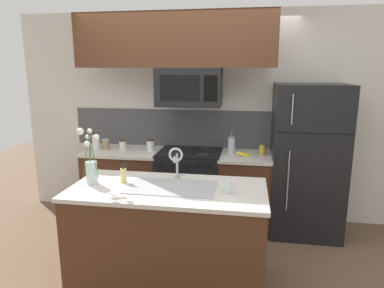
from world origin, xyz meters
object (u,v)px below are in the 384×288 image
object	(u,v)px
banana_bunch	(243,154)
coffee_tin	(262,150)
storage_jar_tall	(96,141)
flower_vase	(91,166)
french_press	(231,145)
drinking_glass	(228,186)
microwave	(189,87)
storage_jar_squat	(151,145)
storage_jar_short	(123,145)
storage_jar_medium	(106,144)
sink_faucet	(176,159)
refrigerator	(306,160)
dish_soap_bottle	(123,175)
stove_range	(190,188)

from	to	relation	value
banana_bunch	coffee_tin	bearing A→B (deg)	26.73
storage_jar_tall	flower_vase	distance (m)	1.36
french_press	drinking_glass	bearing A→B (deg)	-88.25
microwave	storage_jar_squat	bearing A→B (deg)	177.32
storage_jar_squat	drinking_glass	bearing A→B (deg)	-51.72
microwave	french_press	world-z (taller)	microwave
coffee_tin	flower_vase	distance (m)	2.01
storage_jar_short	storage_jar_medium	bearing A→B (deg)	175.02
storage_jar_tall	storage_jar_medium	bearing A→B (deg)	16.82
storage_jar_short	sink_faucet	distance (m)	1.39
storage_jar_tall	banana_bunch	distance (m)	1.84
refrigerator	coffee_tin	size ratio (longest dim) A/B	15.84
sink_faucet	flower_vase	bearing A→B (deg)	-162.79
microwave	refrigerator	size ratio (longest dim) A/B	0.43
storage_jar_squat	microwave	bearing A→B (deg)	-2.68
storage_jar_medium	sink_faucet	xyz separation A→B (m)	(1.14, -1.06, 0.13)
flower_vase	refrigerator	bearing A→B (deg)	32.23
microwave	storage_jar_medium	xyz separation A→B (m)	(-1.08, 0.05, -0.72)
coffee_tin	drinking_glass	xyz separation A→B (m)	(-0.32, -1.35, 0.00)
storage_jar_short	sink_faucet	world-z (taller)	sink_faucet
storage_jar_squat	french_press	distance (m)	0.99
microwave	storage_jar_squat	world-z (taller)	microwave
refrigerator	storage_jar_medium	xyz separation A→B (m)	(-2.45, 0.01, 0.10)
storage_jar_squat	refrigerator	bearing A→B (deg)	0.56
storage_jar_tall	storage_jar_short	size ratio (longest dim) A/B	1.70
storage_jar_short	drinking_glass	xyz separation A→B (m)	(1.39, -1.31, -0.01)
flower_vase	drinking_glass	bearing A→B (deg)	-1.98
storage_jar_squat	banana_bunch	xyz separation A→B (m)	(1.13, -0.06, -0.05)
flower_vase	coffee_tin	bearing A→B (deg)	40.61
french_press	drinking_glass	world-z (taller)	french_press
storage_jar_tall	french_press	world-z (taller)	french_press
microwave	storage_jar_squat	size ratio (longest dim) A/B	5.12
refrigerator	dish_soap_bottle	size ratio (longest dim) A/B	10.56
refrigerator	french_press	world-z (taller)	refrigerator
coffee_tin	sink_faucet	world-z (taller)	sink_faucet
banana_bunch	flower_vase	xyz separation A→B (m)	(-1.31, -1.20, 0.14)
microwave	storage_jar_tall	world-z (taller)	microwave
storage_jar_medium	drinking_glass	distance (m)	2.10
storage_jar_medium	flower_vase	world-z (taller)	flower_vase
stove_range	storage_jar_squat	xyz separation A→B (m)	(-0.49, 0.00, 0.52)
storage_jar_medium	dish_soap_bottle	size ratio (longest dim) A/B	0.77
storage_jar_medium	flower_vase	size ratio (longest dim) A/B	0.25
stove_range	coffee_tin	bearing A→B (deg)	3.32
storage_jar_medium	coffee_tin	xyz separation A→B (m)	(1.95, 0.02, -0.01)
drinking_glass	coffee_tin	bearing A→B (deg)	76.54
banana_bunch	dish_soap_bottle	bearing A→B (deg)	-132.72
storage_jar_short	dish_soap_bottle	size ratio (longest dim) A/B	0.76
storage_jar_short	sink_faucet	xyz separation A→B (m)	(0.91, -1.04, 0.14)
storage_jar_squat	dish_soap_bottle	world-z (taller)	dish_soap_bottle
stove_range	flower_vase	bearing A→B (deg)	-117.82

